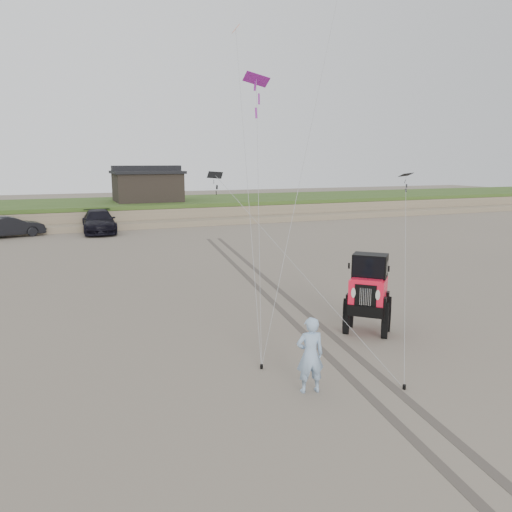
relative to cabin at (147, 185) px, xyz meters
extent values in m
plane|color=#6B6054|center=(-2.00, -37.00, -3.24)|extent=(160.00, 160.00, 0.00)
cube|color=#7A6B54|center=(-2.00, 1.00, -2.54)|extent=(160.00, 12.00, 1.40)
cube|color=#2D4719|center=(-2.00, 1.00, -1.69)|extent=(160.00, 12.00, 0.35)
cube|color=#7A6B54|center=(-2.00, -5.50, -2.99)|extent=(160.00, 3.50, 0.50)
cube|color=black|center=(0.00, 0.00, -0.21)|extent=(6.00, 5.00, 2.60)
cube|color=black|center=(0.00, 0.00, 1.21)|extent=(6.40, 5.40, 0.25)
cube|color=black|center=(0.00, 0.00, 1.59)|extent=(6.40, 1.20, 0.50)
imported|color=black|center=(-11.44, -7.71, -2.48)|extent=(4.87, 2.77, 1.52)
imported|color=black|center=(-5.21, -7.72, -2.37)|extent=(2.64, 6.05, 1.73)
imported|color=#88B1D3|center=(-2.99, -38.15, -2.29)|extent=(0.75, 0.56, 1.89)
cube|color=black|center=(-2.83, -30.32, 1.76)|extent=(0.62, 0.51, 0.27)
cube|color=black|center=(3.91, -32.71, 1.76)|extent=(0.54, 0.38, 0.16)
cube|color=#FB450D|center=(-0.41, -26.01, 8.01)|extent=(0.42, 0.72, 0.40)
cube|color=purple|center=(0.39, -26.45, 5.86)|extent=(1.08, 0.81, 0.61)
cylinder|color=black|center=(-3.54, -36.46, -3.18)|extent=(0.08, 0.08, 0.12)
cylinder|color=black|center=(-0.78, -38.93, -3.18)|extent=(0.08, 0.08, 0.12)
cube|color=#4C443D|center=(-0.40, -29.00, -3.23)|extent=(4.42, 29.74, 0.01)
cube|color=#4C443D|center=(0.40, -29.00, -3.23)|extent=(4.42, 29.74, 0.01)
camera|label=1|loc=(-8.45, -48.11, 2.28)|focal=35.00mm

